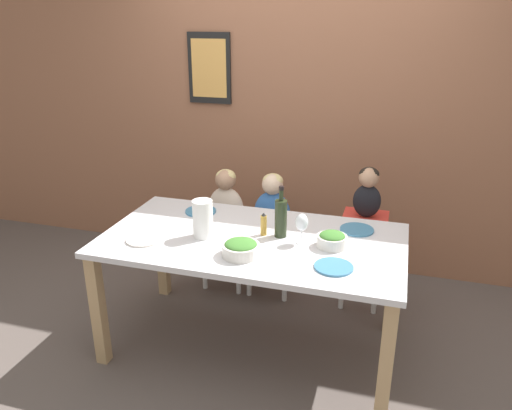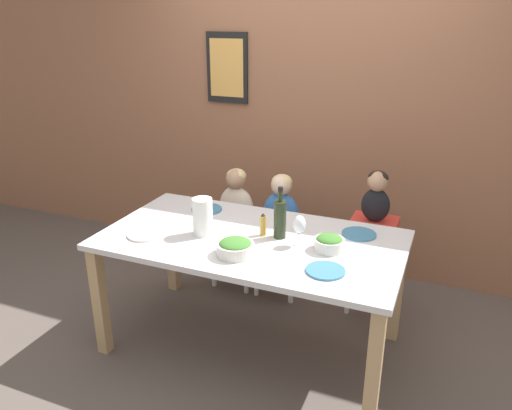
{
  "view_description": "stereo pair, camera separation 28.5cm",
  "coord_description": "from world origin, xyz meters",
  "px_view_note": "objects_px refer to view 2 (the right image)",
  "views": [
    {
      "loc": [
        0.78,
        -2.57,
        2.0
      ],
      "look_at": [
        0.0,
        0.07,
        0.94
      ],
      "focal_mm": 35.0,
      "sensor_mm": 36.0,
      "label": 1
    },
    {
      "loc": [
        1.05,
        -2.47,
        2.0
      ],
      "look_at": [
        0.0,
        0.07,
        0.94
      ],
      "focal_mm": 35.0,
      "sensor_mm": 36.0,
      "label": 2
    }
  ],
  "objects_px": {
    "dinner_plate_back_right": "(359,234)",
    "wine_bottle": "(280,218)",
    "salad_bowl_small": "(329,243)",
    "person_child_left": "(236,199)",
    "dinner_plate_back_left": "(207,209)",
    "salad_bowl_large": "(235,247)",
    "dinner_plate_front_right": "(325,271)",
    "chair_right_highchair": "(372,243)",
    "person_baby_right": "(377,193)",
    "paper_towel_roll": "(203,217)",
    "chair_far_center": "(280,245)",
    "wine_glass_near": "(299,225)",
    "chair_far_left": "(237,237)",
    "person_child_center": "(281,205)",
    "dinner_plate_front_left": "(145,235)"
  },
  "relations": [
    {
      "from": "chair_far_left",
      "to": "dinner_plate_front_right",
      "type": "bearing_deg",
      "value": -45.21
    },
    {
      "from": "wine_glass_near",
      "to": "chair_far_center",
      "type": "bearing_deg",
      "value": 117.03
    },
    {
      "from": "salad_bowl_large",
      "to": "paper_towel_roll",
      "type": "bearing_deg",
      "value": 149.23
    },
    {
      "from": "chair_far_center",
      "to": "paper_towel_roll",
      "type": "height_order",
      "value": "paper_towel_roll"
    },
    {
      "from": "chair_far_center",
      "to": "wine_glass_near",
      "type": "height_order",
      "value": "wine_glass_near"
    },
    {
      "from": "chair_far_center",
      "to": "dinner_plate_back_left",
      "type": "height_order",
      "value": "dinner_plate_back_left"
    },
    {
      "from": "person_baby_right",
      "to": "dinner_plate_back_left",
      "type": "bearing_deg",
      "value": -158.5
    },
    {
      "from": "chair_right_highchair",
      "to": "wine_bottle",
      "type": "bearing_deg",
      "value": -125.17
    },
    {
      "from": "chair_far_left",
      "to": "salad_bowl_small",
      "type": "xyz_separation_m",
      "value": [
        0.89,
        -0.69,
        0.42
      ]
    },
    {
      "from": "chair_far_left",
      "to": "chair_right_highchair",
      "type": "height_order",
      "value": "chair_right_highchair"
    },
    {
      "from": "person_baby_right",
      "to": "paper_towel_roll",
      "type": "height_order",
      "value": "person_baby_right"
    },
    {
      "from": "wine_bottle",
      "to": "dinner_plate_front_right",
      "type": "height_order",
      "value": "wine_bottle"
    },
    {
      "from": "salad_bowl_large",
      "to": "dinner_plate_back_right",
      "type": "relative_size",
      "value": 1.02
    },
    {
      "from": "dinner_plate_back_left",
      "to": "chair_far_left",
      "type": "bearing_deg",
      "value": 86.02
    },
    {
      "from": "chair_far_left",
      "to": "person_child_left",
      "type": "bearing_deg",
      "value": 90.0
    },
    {
      "from": "wine_bottle",
      "to": "dinner_plate_back_right",
      "type": "distance_m",
      "value": 0.49
    },
    {
      "from": "chair_right_highchair",
      "to": "dinner_plate_back_left",
      "type": "distance_m",
      "value": 1.16
    },
    {
      "from": "salad_bowl_large",
      "to": "chair_far_left",
      "type": "bearing_deg",
      "value": 114.38
    },
    {
      "from": "salad_bowl_large",
      "to": "salad_bowl_small",
      "type": "bearing_deg",
      "value": 28.63
    },
    {
      "from": "chair_far_left",
      "to": "dinner_plate_front_left",
      "type": "distance_m",
      "value": 1.01
    },
    {
      "from": "person_baby_right",
      "to": "wine_bottle",
      "type": "xyz_separation_m",
      "value": [
        -0.45,
        -0.64,
        -0.0
      ]
    },
    {
      "from": "chair_right_highchair",
      "to": "salad_bowl_large",
      "type": "distance_m",
      "value": 1.15
    },
    {
      "from": "wine_glass_near",
      "to": "salad_bowl_large",
      "type": "relative_size",
      "value": 0.87
    },
    {
      "from": "paper_towel_roll",
      "to": "dinner_plate_front_left",
      "type": "xyz_separation_m",
      "value": [
        -0.31,
        -0.15,
        -0.11
      ]
    },
    {
      "from": "chair_far_left",
      "to": "salad_bowl_large",
      "type": "bearing_deg",
      "value": -65.62
    },
    {
      "from": "person_child_left",
      "to": "dinner_plate_back_left",
      "type": "height_order",
      "value": "person_child_left"
    },
    {
      "from": "dinner_plate_back_right",
      "to": "wine_bottle",
      "type": "bearing_deg",
      "value": -153.57
    },
    {
      "from": "salad_bowl_small",
      "to": "dinner_plate_back_left",
      "type": "height_order",
      "value": "salad_bowl_small"
    },
    {
      "from": "chair_right_highchair",
      "to": "salad_bowl_large",
      "type": "relative_size",
      "value": 3.25
    },
    {
      "from": "wine_glass_near",
      "to": "dinner_plate_front_right",
      "type": "relative_size",
      "value": 0.89
    },
    {
      "from": "chair_right_highchair",
      "to": "person_child_center",
      "type": "bearing_deg",
      "value": 179.91
    },
    {
      "from": "chair_far_center",
      "to": "dinner_plate_back_right",
      "type": "distance_m",
      "value": 0.86
    },
    {
      "from": "chair_right_highchair",
      "to": "chair_far_center",
      "type": "bearing_deg",
      "value": 180.0
    },
    {
      "from": "salad_bowl_small",
      "to": "dinner_plate_front_right",
      "type": "bearing_deg",
      "value": -79.19
    },
    {
      "from": "person_child_left",
      "to": "dinner_plate_front_right",
      "type": "distance_m",
      "value": 1.33
    },
    {
      "from": "wine_bottle",
      "to": "salad_bowl_small",
      "type": "distance_m",
      "value": 0.33
    },
    {
      "from": "chair_right_highchair",
      "to": "dinner_plate_front_right",
      "type": "relative_size",
      "value": 3.33
    },
    {
      "from": "chair_far_left",
      "to": "salad_bowl_large",
      "type": "xyz_separation_m",
      "value": [
        0.43,
        -0.95,
        0.42
      ]
    },
    {
      "from": "chair_far_left",
      "to": "dinner_plate_front_left",
      "type": "height_order",
      "value": "dinner_plate_front_left"
    },
    {
      "from": "paper_towel_roll",
      "to": "dinner_plate_back_right",
      "type": "distance_m",
      "value": 0.94
    },
    {
      "from": "wine_glass_near",
      "to": "person_child_center",
      "type": "bearing_deg",
      "value": 116.99
    },
    {
      "from": "dinner_plate_back_right",
      "to": "salad_bowl_large",
      "type": "bearing_deg",
      "value": -137.89
    },
    {
      "from": "paper_towel_roll",
      "to": "person_child_center",
      "type": "bearing_deg",
      "value": 74.15
    },
    {
      "from": "salad_bowl_large",
      "to": "dinner_plate_back_left",
      "type": "relative_size",
      "value": 1.02
    },
    {
      "from": "chair_far_center",
      "to": "person_child_left",
      "type": "xyz_separation_m",
      "value": [
        -0.36,
        0.0,
        0.32
      ]
    },
    {
      "from": "person_child_center",
      "to": "person_baby_right",
      "type": "distance_m",
      "value": 0.69
    },
    {
      "from": "salad_bowl_large",
      "to": "dinner_plate_front_right",
      "type": "bearing_deg",
      "value": 0.12
    },
    {
      "from": "chair_far_center",
      "to": "salad_bowl_small",
      "type": "height_order",
      "value": "salad_bowl_small"
    },
    {
      "from": "chair_far_left",
      "to": "wine_glass_near",
      "type": "bearing_deg",
      "value": -44.39
    },
    {
      "from": "chair_far_center",
      "to": "wine_glass_near",
      "type": "distance_m",
      "value": 0.93
    }
  ]
}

